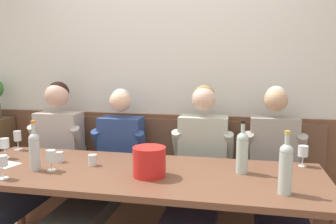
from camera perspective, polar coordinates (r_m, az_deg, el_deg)
room_wall_back at (r=3.26m, az=-0.11°, el=7.10°), size 6.80×0.08×2.80m
wood_wainscot_panel at (r=3.36m, az=-0.31°, el=-8.69°), size 6.80×0.03×0.98m
wall_bench at (r=3.23m, az=-1.10°, el=-13.27°), size 2.80×0.42×0.94m
dining_table at (r=2.44m, az=-5.03°, el=-11.13°), size 2.50×0.87×0.73m
person_center_left_seat at (r=3.15m, az=-20.44°, el=-7.71°), size 0.51×1.33×1.28m
person_center_right_seat at (r=2.87m, az=-10.11°, el=-9.53°), size 0.48×1.33×1.23m
person_right_seat at (r=2.70m, az=4.90°, el=-10.19°), size 0.51×1.33×1.27m
person_left_seat at (r=2.68m, az=17.49°, el=-11.02°), size 0.49×1.32×1.27m
ice_bucket at (r=2.28m, az=-3.08°, el=-8.10°), size 0.21×0.21×0.19m
wine_bottle_green_tall at (r=2.38m, az=12.05°, el=-6.27°), size 0.08×0.08×0.36m
wine_bottle_amber_mid at (r=2.08m, az=18.71°, el=-8.51°), size 0.08×0.08×0.36m
wine_bottle_clear_water at (r=2.56m, az=-21.00°, el=-5.79°), size 0.07×0.07×0.35m
wine_glass_mid_left at (r=2.52m, az=-18.61°, el=-7.04°), size 0.06×0.06×0.14m
wine_glass_near_bucket at (r=2.96m, az=-25.17°, el=-4.82°), size 0.07×0.07×0.16m
wine_glass_right_end at (r=2.66m, az=21.22°, el=-6.14°), size 0.07×0.07×0.15m
wine_glass_mid_right at (r=2.46m, az=-25.52°, el=-7.38°), size 0.07×0.07×0.15m
wine_glass_center_front at (r=3.19m, az=-23.40°, el=-3.72°), size 0.07×0.07×0.16m
water_tumbler_right at (r=2.73m, az=-17.33°, el=-7.03°), size 0.06×0.06×0.08m
water_tumbler_left at (r=2.58m, az=-12.24°, el=-7.68°), size 0.06×0.06×0.08m
tasting_sheet_left_guest at (r=2.82m, az=-25.31°, el=-7.73°), size 0.24×0.19×0.00m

